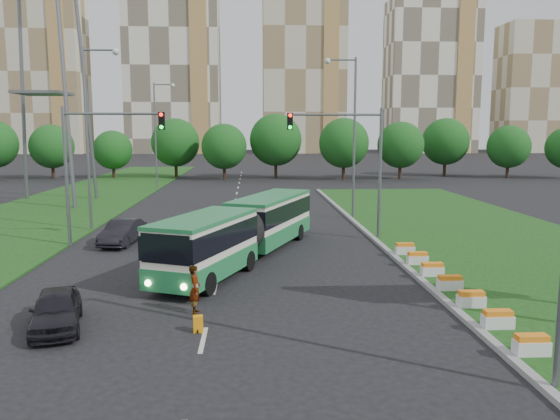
{
  "coord_description": "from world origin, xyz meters",
  "views": [
    {
      "loc": [
        -1.42,
        -22.75,
        6.6
      ],
      "look_at": [
        0.04,
        4.97,
        2.6
      ],
      "focal_mm": 35.0,
      "sensor_mm": 36.0,
      "label": 1
    }
  ],
  "objects": [
    {
      "name": "traffic_mast_left",
      "position": [
        -10.38,
        9.0,
        5.35
      ],
      "size": [
        5.76,
        0.32,
        8.0
      ],
      "color": "slate",
      "rests_on": "ground"
    },
    {
      "name": "flower_planters",
      "position": [
        6.7,
        -1.4,
        0.45
      ],
      "size": [
        1.1,
        13.7,
        0.6
      ],
      "primitive_type": null,
      "color": "silver",
      "rests_on": "grass_median"
    },
    {
      "name": "street_lamps",
      "position": [
        -3.0,
        10.0,
        6.0
      ],
      "size": [
        36.0,
        60.0,
        12.0
      ],
      "primitive_type": null,
      "color": "slate",
      "rests_on": "ground"
    },
    {
      "name": "car_left_far",
      "position": [
        -9.05,
        9.34,
        0.72
      ],
      "size": [
        2.08,
        4.53,
        1.44
      ],
      "primitive_type": "imported",
      "rotation": [
        0.0,
        0.0,
        -0.13
      ],
      "color": "black",
      "rests_on": "ground"
    },
    {
      "name": "ground",
      "position": [
        0.0,
        0.0,
        0.0
      ],
      "size": [
        360.0,
        360.0,
        0.0
      ],
      "primitive_type": "plane",
      "color": "black",
      "rests_on": "ground"
    },
    {
      "name": "midrise_east",
      "position": [
        90.0,
        150.0,
        20.0
      ],
      "size": [
        24.0,
        14.0,
        40.0
      ],
      "primitive_type": "cube",
      "color": "beige",
      "rests_on": "ground"
    },
    {
      "name": "apartment_tower_cwest",
      "position": [
        -25.0,
        150.0,
        26.0
      ],
      "size": [
        28.0,
        15.0,
        52.0
      ],
      "primitive_type": "cube",
      "color": "silver",
      "rests_on": "ground"
    },
    {
      "name": "traffic_mast_median",
      "position": [
        4.78,
        10.0,
        5.35
      ],
      "size": [
        5.76,
        0.32,
        8.0
      ],
      "color": "slate",
      "rests_on": "ground"
    },
    {
      "name": "apartment_tower_ceast",
      "position": [
        15.0,
        150.0,
        25.0
      ],
      "size": [
        25.0,
        15.0,
        50.0
      ],
      "primitive_type": "cube",
      "color": "beige",
      "rests_on": "ground"
    },
    {
      "name": "tree_line",
      "position": [
        10.0,
        55.0,
        4.5
      ],
      "size": [
        120.0,
        8.0,
        9.0
      ],
      "primitive_type": null,
      "color": "#144D17",
      "rests_on": "ground"
    },
    {
      "name": "shopping_trolley",
      "position": [
        -3.22,
        -5.28,
        0.27
      ],
      "size": [
        0.32,
        0.34,
        0.55
      ],
      "rotation": [
        0.0,
        0.0,
        0.13
      ],
      "color": "orange",
      "rests_on": "ground"
    },
    {
      "name": "lane_markings",
      "position": [
        -3.0,
        20.0,
        0.0
      ],
      "size": [
        0.2,
        100.0,
        0.01
      ],
      "primitive_type": null,
      "color": "beige",
      "rests_on": "ground"
    },
    {
      "name": "median_kerb",
      "position": [
        6.05,
        8.0,
        0.09
      ],
      "size": [
        0.3,
        60.0,
        0.18
      ],
      "primitive_type": "cube",
      "color": "gray",
      "rests_on": "ground"
    },
    {
      "name": "apartment_tower_east",
      "position": [
        55.0,
        150.0,
        23.5
      ],
      "size": [
        27.0,
        15.0,
        47.0
      ],
      "primitive_type": "cube",
      "color": "silver",
      "rests_on": "ground"
    },
    {
      "name": "grass_median",
      "position": [
        13.0,
        8.0,
        0.07
      ],
      "size": [
        14.0,
        60.0,
        0.15
      ],
      "primitive_type": "cube",
      "color": "#174212",
      "rests_on": "ground"
    },
    {
      "name": "articulated_bus",
      "position": [
        -2.05,
        5.14,
        1.56
      ],
      "size": [
        2.41,
        15.46,
        2.55
      ],
      "rotation": [
        0.0,
        0.0,
        -0.4
      ],
      "color": "silver",
      "rests_on": "ground"
    },
    {
      "name": "apartment_tower_west",
      "position": [
        -65.0,
        150.0,
        24.0
      ],
      "size": [
        26.0,
        15.0,
        48.0
      ],
      "primitive_type": "cube",
      "color": "beige",
      "rests_on": "ground"
    },
    {
      "name": "pedestrian",
      "position": [
        -3.5,
        -3.36,
        0.9
      ],
      "size": [
        0.46,
        0.67,
        1.79
      ],
      "primitive_type": "imported",
      "rotation": [
        0.0,
        0.0,
        1.62
      ],
      "color": "gray",
      "rests_on": "ground"
    },
    {
      "name": "left_verge",
      "position": [
        -18.0,
        25.0,
        0.05
      ],
      "size": [
        12.0,
        110.0,
        0.1
      ],
      "primitive_type": "cube",
      "color": "#174212",
      "rests_on": "ground"
    },
    {
      "name": "car_left_near",
      "position": [
        -8.02,
        -4.7,
        0.66
      ],
      "size": [
        2.5,
        4.16,
        1.32
      ],
      "primitive_type": "imported",
      "rotation": [
        0.0,
        0.0,
        0.26
      ],
      "color": "black",
      "rests_on": "ground"
    }
  ]
}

